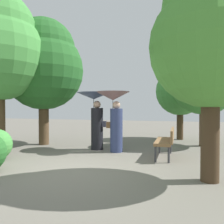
{
  "coord_description": "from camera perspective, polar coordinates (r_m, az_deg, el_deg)",
  "views": [
    {
      "loc": [
        2.59,
        -5.01,
        1.45
      ],
      "look_at": [
        0.0,
        3.03,
        1.27
      ],
      "focal_mm": 38.34,
      "sensor_mm": 36.0,
      "label": 1
    }
  ],
  "objects": [
    {
      "name": "ground_plane",
      "position": [
        5.82,
        -9.44,
        -13.23
      ],
      "size": [
        40.0,
        40.0,
        0.0
      ],
      "primitive_type": "plane",
      "color": "#6B665B"
    },
    {
      "name": "person_left",
      "position": [
        8.13,
        -4.02,
        0.56
      ],
      "size": [
        1.16,
        1.16,
        1.95
      ],
      "rotation": [
        0.0,
        0.0,
        1.57
      ],
      "color": "black",
      "rests_on": "ground"
    },
    {
      "name": "person_right",
      "position": [
        7.7,
        0.55,
        0.57
      ],
      "size": [
        1.1,
        1.1,
        1.94
      ],
      "rotation": [
        0.0,
        0.0,
        1.57
      ],
      "color": "navy",
      "rests_on": "ground"
    },
    {
      "name": "park_bench",
      "position": [
        7.05,
        12.91,
        -6.47
      ],
      "size": [
        0.54,
        1.52,
        0.83
      ],
      "rotation": [
        0.0,
        0.0,
        -1.53
      ],
      "color": "#38383D",
      "rests_on": "ground"
    },
    {
      "name": "tree_near_left",
      "position": [
        9.73,
        -16.03,
        11.01
      ],
      "size": [
        3.05,
        3.05,
        4.86
      ],
      "color": "#4C3823",
      "rests_on": "ground"
    },
    {
      "name": "tree_near_right",
      "position": [
        5.18,
        22.52,
        16.52
      ],
      "size": [
        2.37,
        2.37,
        4.26
      ],
      "color": "#42301E",
      "rests_on": "ground"
    },
    {
      "name": "tree_mid_right",
      "position": [
        9.55,
        21.11,
        8.03
      ],
      "size": [
        2.47,
        2.47,
        4.02
      ],
      "color": "brown",
      "rests_on": "ground"
    },
    {
      "name": "tree_far_back",
      "position": [
        11.08,
        15.95,
        5.75
      ],
      "size": [
        2.15,
        2.15,
        3.59
      ],
      "color": "#42301E",
      "rests_on": "ground"
    }
  ]
}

